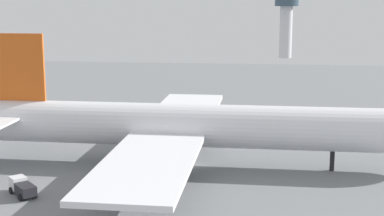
% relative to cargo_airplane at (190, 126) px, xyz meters
% --- Properties ---
extents(ground_plane, '(290.21, 290.21, 0.00)m').
position_rel_cargo_airplane_xyz_m(ground_plane, '(0.36, 0.00, -6.27)').
color(ground_plane, slate).
extents(cargo_airplane, '(72.55, 65.00, 20.26)m').
position_rel_cargo_airplane_xyz_m(cargo_airplane, '(0.00, 0.00, 0.00)').
color(cargo_airplane, silver).
rests_on(cargo_airplane, ground_plane).
extents(pushback_tractor, '(4.05, 4.54, 2.19)m').
position_rel_cargo_airplane_xyz_m(pushback_tractor, '(-25.04, 31.13, -5.17)').
color(pushback_tractor, '#333338').
rests_on(pushback_tractor, ground_plane).
extents(maintenance_van, '(5.07, 5.10, 2.15)m').
position_rel_cargo_airplane_xyz_m(maintenance_van, '(-20.10, -16.18, -5.13)').
color(maintenance_van, silver).
rests_on(maintenance_van, ground_plane).
extents(control_tower, '(10.69, 10.69, 26.83)m').
position_rel_cargo_airplane_xyz_m(control_tower, '(21.15, 172.68, 10.14)').
color(control_tower, silver).
rests_on(control_tower, ground_plane).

